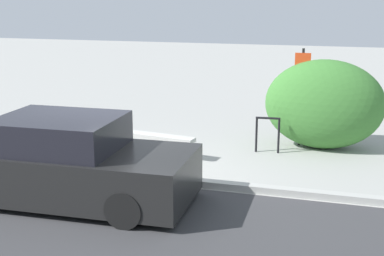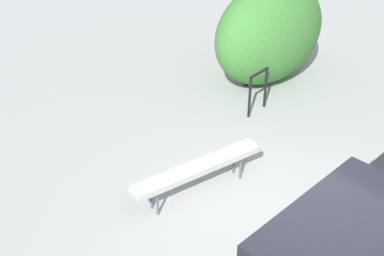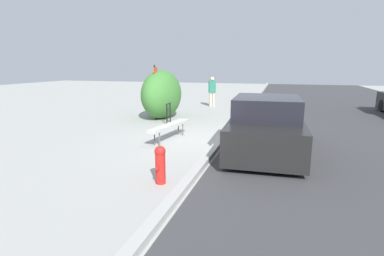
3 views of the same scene
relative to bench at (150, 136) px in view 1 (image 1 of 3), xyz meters
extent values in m
plane|color=#9E9E99|center=(0.08, -1.61, -0.45)|extent=(60.00, 60.00, 0.00)
cube|color=#A8A8A3|center=(0.08, -1.61, -0.38)|extent=(60.00, 0.20, 0.13)
cylinder|color=#515156|center=(-0.75, 0.03, -0.24)|extent=(0.04, 0.04, 0.41)
cylinder|color=#515156|center=(0.72, -0.19, -0.24)|extent=(0.04, 0.04, 0.41)
cylinder|color=#515156|center=(-0.72, 0.19, -0.24)|extent=(0.04, 0.04, 0.41)
cylinder|color=#515156|center=(0.75, -0.03, -0.24)|extent=(0.04, 0.04, 0.41)
cube|color=#B2B2AD|center=(0.00, 0.00, 0.01)|extent=(2.14, 0.62, 0.09)
cylinder|color=black|center=(2.22, 0.95, -0.05)|extent=(0.05, 0.05, 0.80)
cylinder|color=black|center=(2.72, 1.00, -0.05)|extent=(0.05, 0.05, 0.80)
cylinder|color=black|center=(2.47, 0.98, 0.35)|extent=(0.55, 0.10, 0.05)
cylinder|color=black|center=(3.10, 1.80, 0.70)|extent=(0.06, 0.06, 2.30)
cube|color=red|center=(3.10, 1.76, 1.52)|extent=(0.36, 0.02, 0.46)
ellipsoid|color=#3D7A33|center=(3.64, 1.72, 0.59)|extent=(2.72, 1.55, 2.07)
cylinder|color=black|center=(0.94, -2.03, -0.15)|extent=(0.61, 0.20, 0.60)
cylinder|color=black|center=(1.00, -3.72, -0.15)|extent=(0.61, 0.20, 0.60)
cylinder|color=black|center=(-1.68, -2.12, -0.15)|extent=(0.61, 0.20, 0.60)
cube|color=black|center=(-0.34, -2.92, 0.08)|extent=(4.29, 1.97, 0.82)
cube|color=black|center=(-0.51, -2.92, 0.75)|extent=(2.08, 1.71, 0.57)
camera|label=1|loc=(4.15, -10.71, 3.03)|focal=50.00mm
camera|label=2|loc=(-4.35, -4.48, 4.59)|focal=50.00mm
camera|label=3|loc=(-8.52, -3.25, 1.85)|focal=28.00mm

